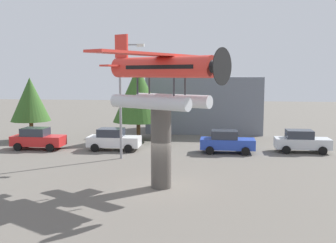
% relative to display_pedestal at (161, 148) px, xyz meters
% --- Properties ---
extents(ground_plane, '(140.00, 140.00, 0.00)m').
position_rel_display_pedestal_xyz_m(ground_plane, '(0.00, 0.00, -2.17)').
color(ground_plane, '#605B54').
extents(display_pedestal, '(1.10, 1.10, 4.34)m').
position_rel_display_pedestal_xyz_m(display_pedestal, '(0.00, 0.00, 0.00)').
color(display_pedestal, '#4C4742').
rests_on(display_pedestal, ground).
extents(floatplane_monument, '(7.07, 9.61, 4.00)m').
position_rel_display_pedestal_xyz_m(floatplane_monument, '(0.11, -0.06, 3.84)').
color(floatplane_monument, silver).
rests_on(floatplane_monument, display_pedestal).
extents(car_near_red, '(4.20, 2.02, 1.76)m').
position_rel_display_pedestal_xyz_m(car_near_red, '(-11.58, 9.69, -1.29)').
color(car_near_red, red).
rests_on(car_near_red, ground).
extents(car_mid_white, '(4.20, 2.02, 1.76)m').
position_rel_display_pedestal_xyz_m(car_mid_white, '(-5.34, 10.10, -1.29)').
color(car_mid_white, white).
rests_on(car_mid_white, ground).
extents(car_far_blue, '(4.20, 2.02, 1.76)m').
position_rel_display_pedestal_xyz_m(car_far_blue, '(3.72, 10.09, -1.29)').
color(car_far_blue, '#2847B7').
rests_on(car_far_blue, ground).
extents(car_distant_silver, '(4.20, 2.02, 1.76)m').
position_rel_display_pedestal_xyz_m(car_distant_silver, '(9.57, 11.07, -1.29)').
color(car_distant_silver, silver).
rests_on(car_distant_silver, ground).
extents(streetlight_primary, '(1.84, 0.28, 8.28)m').
position_rel_display_pedestal_xyz_m(streetlight_primary, '(-3.75, 7.01, 2.61)').
color(streetlight_primary, gray).
rests_on(streetlight_primary, ground).
extents(storefront_building, '(11.80, 6.15, 5.80)m').
position_rel_display_pedestal_xyz_m(storefront_building, '(1.58, 22.00, 0.73)').
color(storefront_building, slate).
rests_on(storefront_building, ground).
extents(tree_west, '(3.58, 3.58, 5.81)m').
position_rel_display_pedestal_xyz_m(tree_west, '(-14.04, 13.67, 1.64)').
color(tree_west, brown).
rests_on(tree_west, ground).
extents(tree_east, '(4.65, 4.65, 6.94)m').
position_rel_display_pedestal_xyz_m(tree_east, '(-4.24, 14.91, 2.18)').
color(tree_east, brown).
rests_on(tree_east, ground).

